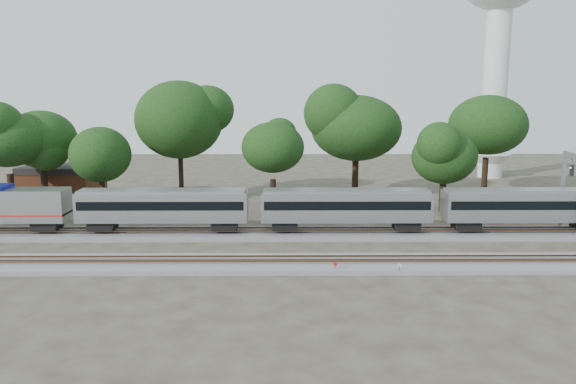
# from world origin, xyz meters

# --- Properties ---
(ground) EXTENTS (160.00, 160.00, 0.00)m
(ground) POSITION_xyz_m (0.00, 0.00, 0.00)
(ground) COLOR #383328
(ground) RESTS_ON ground
(track_far) EXTENTS (160.00, 5.00, 0.73)m
(track_far) POSITION_xyz_m (0.00, 6.00, 0.21)
(track_far) COLOR slate
(track_far) RESTS_ON ground
(track_near) EXTENTS (160.00, 5.00, 0.73)m
(track_near) POSITION_xyz_m (0.00, -4.00, 0.21)
(track_near) COLOR slate
(track_near) RESTS_ON ground
(train) EXTENTS (124.50, 3.03, 4.47)m
(train) POSITION_xyz_m (25.87, 6.00, 3.13)
(train) COLOR #B3B5BA
(train) RESTS_ON ground
(switch_stand_red) EXTENTS (0.31, 0.15, 1.01)m
(switch_stand_red) POSITION_xyz_m (5.35, -6.12, 0.65)
(switch_stand_red) COLOR #512D19
(switch_stand_red) RESTS_ON ground
(switch_stand_white) EXTENTS (0.30, 0.06, 0.95)m
(switch_stand_white) POSITION_xyz_m (10.40, -6.38, 0.61)
(switch_stand_white) COLOR #512D19
(switch_stand_white) RESTS_ON ground
(switch_lever) EXTENTS (0.52, 0.33, 0.30)m
(switch_lever) POSITION_xyz_m (7.33, -5.40, 0.15)
(switch_lever) COLOR #512D19
(switch_lever) RESTS_ON ground
(water_tower) EXTENTS (14.00, 14.00, 38.77)m
(water_tower) POSITION_xyz_m (36.02, 44.62, 28.72)
(water_tower) COLOR silver
(water_tower) RESTS_ON ground
(brick_building) EXTENTS (10.28, 7.74, 4.63)m
(brick_building) POSITION_xyz_m (-28.20, 24.97, 2.33)
(brick_building) COLOR brown
(brick_building) RESTS_ON ground
(tree_0) EXTENTS (8.94, 8.94, 12.60)m
(tree_0) POSITION_xyz_m (-31.04, 16.74, 8.78)
(tree_0) COLOR black
(tree_0) RESTS_ON ground
(tree_1) EXTENTS (8.72, 8.72, 12.30)m
(tree_1) POSITION_xyz_m (-28.50, 20.04, 8.56)
(tree_1) COLOR black
(tree_1) RESTS_ON ground
(tree_2) EXTENTS (7.19, 7.19, 10.14)m
(tree_2) POSITION_xyz_m (-20.13, 16.31, 7.06)
(tree_2) COLOR black
(tree_2) RESTS_ON ground
(tree_3) EXTENTS (10.93, 10.93, 15.41)m
(tree_3) POSITION_xyz_m (-12.06, 23.09, 10.75)
(tree_3) COLOR black
(tree_3) RESTS_ON ground
(tree_4) EXTENTS (8.13, 8.13, 11.47)m
(tree_4) POSITION_xyz_m (0.00, 15.23, 7.98)
(tree_4) COLOR black
(tree_4) RESTS_ON ground
(tree_5) EXTENTS (9.65, 9.65, 13.60)m
(tree_5) POSITION_xyz_m (10.94, 26.16, 9.48)
(tree_5) COLOR black
(tree_5) RESTS_ON ground
(tree_6) EXTENTS (6.77, 6.77, 9.54)m
(tree_6) POSITION_xyz_m (20.38, 17.31, 6.63)
(tree_6) COLOR black
(tree_6) RESTS_ON ground
(tree_7) EXTENTS (9.94, 9.94, 14.01)m
(tree_7) POSITION_xyz_m (29.21, 28.04, 9.77)
(tree_7) COLOR black
(tree_7) RESTS_ON ground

